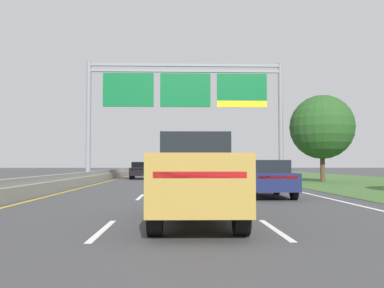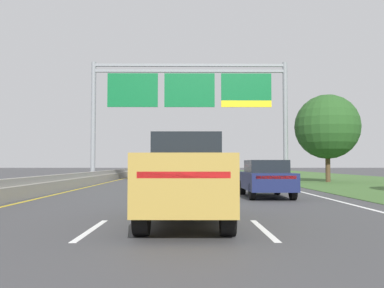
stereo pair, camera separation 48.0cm
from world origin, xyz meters
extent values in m
plane|color=#3D3D3F|center=(0.00, 35.00, 0.00)|extent=(220.00, 220.00, 0.00)
cube|color=white|center=(-1.85, 10.50, 0.00)|extent=(0.14, 3.00, 0.01)
cube|color=white|center=(-1.85, 19.50, 0.00)|extent=(0.14, 3.00, 0.01)
cube|color=white|center=(-1.85, 28.50, 0.00)|extent=(0.14, 3.00, 0.01)
cube|color=white|center=(-1.85, 37.50, 0.00)|extent=(0.14, 3.00, 0.01)
cube|color=white|center=(-1.85, 46.50, 0.00)|extent=(0.14, 3.00, 0.01)
cube|color=white|center=(-1.85, 55.50, 0.00)|extent=(0.14, 3.00, 0.01)
cube|color=white|center=(-1.85, 64.50, 0.00)|extent=(0.14, 3.00, 0.01)
cube|color=white|center=(-1.85, 73.50, 0.00)|extent=(0.14, 3.00, 0.01)
cube|color=white|center=(-1.85, 82.50, 0.00)|extent=(0.14, 3.00, 0.01)
cube|color=white|center=(1.85, 10.50, 0.00)|extent=(0.14, 3.00, 0.01)
cube|color=white|center=(1.85, 19.50, 0.00)|extent=(0.14, 3.00, 0.01)
cube|color=white|center=(1.85, 28.50, 0.00)|extent=(0.14, 3.00, 0.01)
cube|color=white|center=(1.85, 37.50, 0.00)|extent=(0.14, 3.00, 0.01)
cube|color=white|center=(1.85, 46.50, 0.00)|extent=(0.14, 3.00, 0.01)
cube|color=white|center=(1.85, 55.50, 0.00)|extent=(0.14, 3.00, 0.01)
cube|color=white|center=(1.85, 64.50, 0.00)|extent=(0.14, 3.00, 0.01)
cube|color=white|center=(1.85, 73.50, 0.00)|extent=(0.14, 3.00, 0.01)
cube|color=white|center=(1.85, 82.50, 0.00)|extent=(0.14, 3.00, 0.01)
cube|color=white|center=(5.90, 35.00, 0.00)|extent=(0.16, 106.00, 0.01)
cube|color=gold|center=(-5.90, 35.00, 0.00)|extent=(0.16, 106.00, 0.01)
cube|color=#3D602D|center=(13.95, 35.00, 0.01)|extent=(14.00, 110.00, 0.02)
cube|color=#99968E|center=(-6.60, 35.00, 0.28)|extent=(0.60, 110.00, 0.55)
cube|color=#99968E|center=(-6.60, 35.00, 0.70)|extent=(0.25, 110.00, 0.30)
cylinder|color=gray|center=(-7.05, 33.59, 4.61)|extent=(0.36, 0.36, 9.21)
cylinder|color=gray|center=(7.65, 33.59, 4.61)|extent=(0.36, 0.36, 9.21)
cube|color=gray|center=(0.30, 33.59, 8.99)|extent=(14.70, 0.24, 0.20)
cube|color=gray|center=(0.30, 33.59, 8.54)|extent=(14.70, 0.24, 0.20)
cube|color=#0C602D|center=(-4.03, 33.41, 7.02)|extent=(3.83, 0.12, 2.59)
cube|color=#0C602D|center=(0.30, 33.41, 7.02)|extent=(3.83, 0.12, 2.59)
cube|color=#0C602D|center=(4.63, 33.41, 7.27)|extent=(3.83, 0.12, 2.09)
cube|color=yellow|center=(4.63, 33.41, 5.97)|extent=(3.83, 0.12, 0.50)
cube|color=#A38438|center=(0.18, 11.60, 0.92)|extent=(2.07, 5.42, 1.00)
cube|color=black|center=(0.19, 12.45, 1.81)|extent=(1.74, 1.92, 0.78)
cube|color=#B21414|center=(0.15, 8.94, 1.22)|extent=(1.68, 0.10, 0.12)
cube|color=#A38438|center=(0.16, 9.87, 1.52)|extent=(2.02, 1.97, 0.20)
cylinder|color=black|center=(-0.65, 13.45, 0.42)|extent=(0.31, 0.84, 0.84)
cylinder|color=black|center=(1.05, 13.43, 0.42)|extent=(0.31, 0.84, 0.84)
cylinder|color=black|center=(-0.69, 9.78, 0.42)|extent=(0.31, 0.84, 0.84)
cylinder|color=black|center=(1.01, 9.76, 0.42)|extent=(0.31, 0.84, 0.84)
cube|color=slate|center=(-0.12, 50.44, 0.91)|extent=(1.93, 4.71, 1.05)
cube|color=black|center=(-0.12, 50.29, 1.77)|extent=(1.65, 3.01, 0.68)
cube|color=#B21414|center=(-0.14, 48.13, 1.22)|extent=(1.60, 0.09, 0.12)
cylinder|color=black|center=(-0.93, 52.04, 0.38)|extent=(0.26, 0.76, 0.76)
cylinder|color=black|center=(0.71, 52.03, 0.38)|extent=(0.26, 0.76, 0.76)
cylinder|color=black|center=(-0.95, 48.84, 0.38)|extent=(0.26, 0.76, 0.76)
cylinder|color=black|center=(0.69, 48.83, 0.38)|extent=(0.26, 0.76, 0.76)
cube|color=black|center=(-3.70, 40.91, 0.69)|extent=(1.91, 4.44, 0.72)
cube|color=black|center=(-3.70, 40.86, 1.31)|extent=(1.61, 2.33, 0.52)
cube|color=#B21414|center=(-3.66, 38.75, 0.91)|extent=(1.53, 0.11, 0.12)
cylinder|color=black|center=(-4.54, 42.39, 0.33)|extent=(0.23, 0.66, 0.66)
cylinder|color=black|center=(-2.94, 42.43, 0.33)|extent=(0.23, 0.66, 0.66)
cylinder|color=black|center=(-4.47, 39.40, 0.33)|extent=(0.23, 0.66, 0.66)
cylinder|color=black|center=(-2.87, 39.44, 0.33)|extent=(0.23, 0.66, 0.66)
cube|color=#161E47|center=(3.53, 19.43, 0.69)|extent=(1.83, 4.40, 0.72)
cube|color=black|center=(3.53, 19.38, 1.31)|extent=(1.57, 2.30, 0.52)
cube|color=#B21414|center=(3.52, 17.27, 0.91)|extent=(1.53, 0.08, 0.12)
cylinder|color=black|center=(2.73, 20.93, 0.33)|extent=(0.22, 0.66, 0.66)
cylinder|color=black|center=(4.33, 20.93, 0.33)|extent=(0.22, 0.66, 0.66)
cylinder|color=black|center=(2.72, 17.94, 0.33)|extent=(0.22, 0.66, 0.66)
cylinder|color=black|center=(4.32, 17.93, 0.33)|extent=(0.22, 0.66, 0.66)
cylinder|color=#4C3823|center=(10.89, 33.68, 1.14)|extent=(0.36, 0.36, 2.28)
sphere|color=#234C1E|center=(10.89, 33.68, 4.26)|extent=(4.95, 4.95, 4.95)
camera|label=1|loc=(-0.24, 1.34, 1.42)|focal=39.67mm
camera|label=2|loc=(0.24, 1.33, 1.42)|focal=39.67mm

